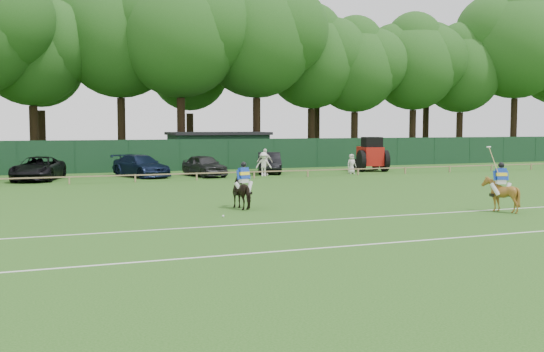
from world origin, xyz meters
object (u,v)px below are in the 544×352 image
hatch_grey (204,166)px  estate_black (269,163)px  horse_chestnut (500,194)px  suv_black (38,169)px  polo_ball (223,216)px  tractor (371,155)px  spectator_left (264,164)px  spectator_right (352,164)px  utility_shed (218,149)px  horse_dark (244,192)px  spectator_mid (265,162)px  sedan_navy (141,166)px

hatch_grey → estate_black: estate_black is taller
horse_chestnut → suv_black: size_ratio=0.26×
horse_chestnut → polo_ball: bearing=6.5°
tractor → horse_chestnut: bearing=-94.8°
spectator_left → spectator_right: size_ratio=1.16×
spectator_left → utility_shed: (-0.30, 10.39, 0.69)m
spectator_left → tractor: size_ratio=0.48×
suv_black → spectator_left: bearing=7.9°
horse_dark → spectator_right: 21.18m
estate_black → utility_shed: 8.04m
spectator_right → utility_shed: bearing=121.7°
horse_dark → spectator_left: size_ratio=0.99×
horse_dark → spectator_mid: size_ratio=0.87×
estate_black → polo_ball: (-10.00, -21.08, -0.74)m
spectator_right → estate_black: bearing=150.1°
estate_black → spectator_right: 6.18m
hatch_grey → spectator_right: bearing=-19.9°
horse_dark → spectator_right: spectator_right is taller
sedan_navy → hatch_grey: bearing=-36.4°
hatch_grey → spectator_mid: spectator_mid is taller
hatch_grey → utility_shed: 9.79m
suv_black → polo_ball: bearing=-56.8°
spectator_left → estate_black: bearing=77.9°
estate_black → spectator_left: 2.93m
utility_shed → spectator_mid: bearing=-86.7°
utility_shed → tractor: size_ratio=2.35×
sedan_navy → utility_shed: 11.25m
hatch_grey → polo_ball: hatch_grey is taller
spectator_left → utility_shed: bearing=108.2°
horse_dark → utility_shed: utility_shed is taller
polo_ball → utility_shed: 30.10m
suv_black → spectator_mid: spectator_mid is taller
horse_dark → spectator_left: 17.75m
estate_black → spectator_left: (-1.41, -2.57, 0.07)m
spectator_left → polo_ball: spectator_left is taller
horse_chestnut → suv_black: suv_black is taller
hatch_grey → utility_shed: size_ratio=0.54×
hatch_grey → polo_ball: bearing=-114.3°
sedan_navy → spectator_mid: 8.74m
estate_black → horse_chestnut: bearing=-68.5°
estate_black → spectator_mid: 2.35m
horse_chestnut → utility_shed: utility_shed is taller
horse_chestnut → sedan_navy: (-10.86, 23.64, 0.03)m
tractor → polo_ball: bearing=-119.8°
horse_chestnut → polo_ball: horse_chestnut is taller
spectator_left → utility_shed: utility_shed is taller
horse_chestnut → spectator_mid: (-2.34, 21.68, 0.23)m
suv_black → utility_shed: size_ratio=0.66×
estate_black → spectator_mid: spectator_mid is taller
polo_ball → spectator_mid: bearing=65.0°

